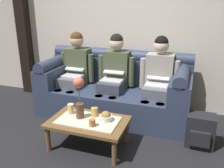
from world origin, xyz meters
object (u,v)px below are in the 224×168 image
at_px(person_middle, 114,73).
at_px(flower_vase, 79,96).
at_px(cup_near_right, 71,109).
at_px(backpack_right, 200,131).
at_px(coffee_table, 88,124).
at_px(person_left, 75,69).
at_px(snack_bowl, 106,117).
at_px(cup_near_left, 92,123).
at_px(person_right, 158,77).
at_px(couch, 114,91).
at_px(cup_far_center, 94,112).

xyz_separation_m(person_middle, flower_vase, (-0.11, -0.94, -0.03)).
distance_m(cup_near_right, backpack_right, 1.58).
bearing_deg(coffee_table, backpack_right, 19.41).
bearing_deg(person_middle, person_left, 179.98).
xyz_separation_m(snack_bowl, cup_near_left, (-0.09, -0.18, -0.00)).
distance_m(coffee_table, backpack_right, 1.34).
bearing_deg(person_right, cup_near_right, -136.62).
bearing_deg(cup_near_right, backpack_right, 12.92).
relative_size(couch, cup_far_center, 19.68).
relative_size(cup_far_center, backpack_right, 0.28).
relative_size(person_right, backpack_right, 3.01).
xyz_separation_m(person_middle, cup_far_center, (0.03, -0.85, -0.25)).
bearing_deg(cup_far_center, person_middle, 92.30).
relative_size(person_middle, cup_near_right, 10.11).
bearing_deg(coffee_table, couch, 90.00).
bearing_deg(flower_vase, cup_near_right, 155.95).
bearing_deg(couch, cup_far_center, -87.71).
xyz_separation_m(couch, person_right, (0.65, -0.00, 0.29)).
bearing_deg(snack_bowl, coffee_table, -164.45).
bearing_deg(person_middle, snack_bowl, -77.50).
height_order(flower_vase, cup_far_center, flower_vase).
xyz_separation_m(person_left, cup_near_right, (0.38, -0.87, -0.25)).
xyz_separation_m(flower_vase, snack_bowl, (0.31, 0.04, -0.24)).
bearing_deg(cup_far_center, flower_vase, -148.54).
height_order(person_middle, snack_bowl, person_middle).
bearing_deg(couch, person_right, -0.30).
height_order(person_left, cup_near_right, person_left).
distance_m(couch, cup_near_right, 0.92).
bearing_deg(cup_near_right, couch, 72.66).
relative_size(couch, flower_vase, 4.40).
distance_m(person_right, snack_bowl, 1.04).
height_order(coffee_table, flower_vase, flower_vase).
bearing_deg(coffee_table, snack_bowl, 15.55).
distance_m(coffee_table, cup_near_left, 0.19).
height_order(flower_vase, backpack_right, flower_vase).
relative_size(couch, person_right, 1.82).
bearing_deg(person_left, cup_near_left, -55.09).
distance_m(person_left, snack_bowl, 1.27).
bearing_deg(person_right, person_middle, -179.97).
height_order(person_right, cup_near_left, person_right).
bearing_deg(snack_bowl, flower_vase, -173.46).
xyz_separation_m(person_right, snack_bowl, (-0.45, -0.91, -0.26)).
relative_size(person_right, snack_bowl, 8.10).
height_order(couch, person_middle, person_middle).
height_order(person_left, person_middle, same).
bearing_deg(person_middle, cup_near_left, -84.34).
distance_m(person_middle, snack_bowl, 0.97).
relative_size(person_middle, snack_bowl, 8.10).
height_order(couch, person_left, person_left).
relative_size(snack_bowl, cup_far_center, 1.34).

